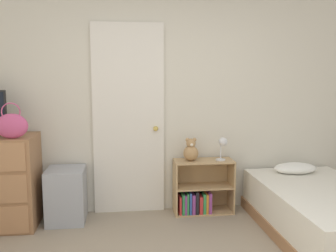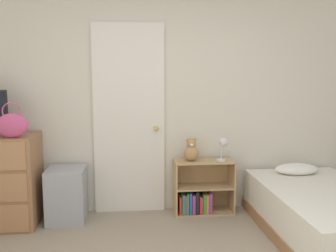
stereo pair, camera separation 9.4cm
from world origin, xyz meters
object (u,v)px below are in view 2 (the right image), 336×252
object	(u,v)px
teddy_bear	(191,151)
bed	(325,214)
desk_lamp	(223,145)
handbag	(12,125)
bookshelf	(200,193)
storage_bin	(67,194)

from	to	relation	value
teddy_bear	bed	distance (m)	1.47
desk_lamp	bed	distance (m)	1.22
handbag	bed	bearing A→B (deg)	-8.75
handbag	bookshelf	distance (m)	2.09
teddy_bear	desk_lamp	xyz separation A→B (m)	(0.35, -0.04, 0.07)
bookshelf	bed	size ratio (longest dim) A/B	0.36
handbag	storage_bin	world-z (taller)	handbag
handbag	teddy_bear	size ratio (longest dim) A/B	1.36
teddy_bear	bed	bearing A→B (deg)	-32.83
bookshelf	teddy_bear	world-z (taller)	teddy_bear
teddy_bear	bed	size ratio (longest dim) A/B	0.14
handbag	desk_lamp	xyz separation A→B (m)	(2.14, 0.26, -0.28)
bookshelf	teddy_bear	xyz separation A→B (m)	(-0.10, -0.00, 0.48)
storage_bin	desk_lamp	size ratio (longest dim) A/B	2.19
teddy_bear	desk_lamp	bearing A→B (deg)	-6.66
handbag	storage_bin	size ratio (longest dim) A/B	0.61
teddy_bear	desk_lamp	distance (m)	0.36
handbag	desk_lamp	world-z (taller)	handbag
handbag	desk_lamp	distance (m)	2.17
handbag	teddy_bear	bearing A→B (deg)	9.41
storage_bin	bookshelf	size ratio (longest dim) A/B	0.86
bookshelf	desk_lamp	bearing A→B (deg)	-9.66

